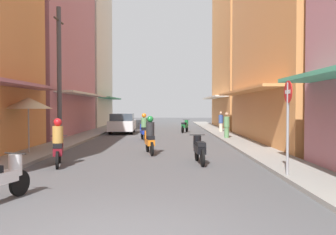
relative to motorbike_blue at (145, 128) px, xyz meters
name	(u,v)px	position (x,y,z in m)	size (l,w,h in m)	color
ground_plane	(156,141)	(0.66, -0.18, -0.70)	(83.70, 83.70, 0.00)	#4C4C4F
sidewalk_left	(76,140)	(-3.96, -0.18, -0.64)	(1.63, 46.05, 0.12)	gray
sidewalk_right	(237,140)	(5.28, -0.18, -0.64)	(1.63, 46.05, 0.12)	gray
building_left_mid	(35,36)	(-7.77, 3.81, 6.09)	(7.05, 11.34, 13.60)	#B7727F
building_left_far	(77,57)	(-7.77, 14.44, 6.20)	(7.05, 8.43, 13.82)	silver
building_right_mid	(310,39)	(9.09, -0.97, 4.93)	(7.05, 12.75, 11.28)	#D88C4C
building_right_far	(254,34)	(9.09, 11.58, 7.79)	(7.05, 10.87, 17.01)	#D88C4C
motorbike_blue	(145,128)	(0.00, 0.00, 0.00)	(0.63, 1.79, 1.58)	black
motorbike_green	(186,126)	(2.70, 6.26, -0.20)	(0.72, 1.75, 0.96)	black
motorbike_orange	(151,137)	(0.65, -5.80, 0.00)	(0.62, 1.79, 1.58)	black
motorbike_maroon	(60,145)	(-2.21, -8.69, 0.00)	(0.66, 1.77, 1.58)	black
motorbike_black	(201,149)	(2.49, -8.18, -0.20)	(0.55, 1.81, 0.96)	black
parked_car	(124,123)	(-1.95, 5.47, 0.04)	(1.91, 4.16, 1.45)	silver
pedestrian_midway	(228,126)	(4.87, 0.34, 0.11)	(0.34, 0.34, 1.62)	#598C59
pedestrian_crossing	(222,122)	(5.35, 5.69, 0.10)	(0.34, 0.34, 1.60)	beige
vendor_umbrella	(30,103)	(-4.17, -6.20, 1.39)	(1.86, 1.86, 2.32)	#99999E
utility_pole	(61,78)	(-3.40, -4.69, 2.54)	(0.20, 1.20, 6.34)	#4C4C4F
street_sign_no_entry	(289,116)	(4.62, -10.82, 1.01)	(0.07, 0.60, 2.65)	gray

